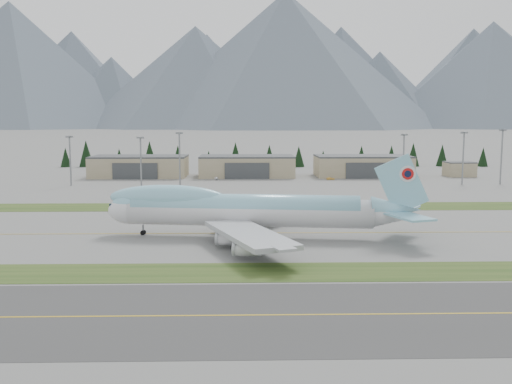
{
  "coord_description": "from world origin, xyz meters",
  "views": [
    {
      "loc": [
        -17.25,
        -143.11,
        28.49
      ],
      "look_at": [
        -13.34,
        20.87,
        8.0
      ],
      "focal_mm": 40.0,
      "sensor_mm": 36.0,
      "label": 1
    }
  ],
  "objects_px": {
    "hangar_right": "(363,166)",
    "boeing_747_freighter": "(246,209)",
    "service_vehicle_a": "(216,180)",
    "service_vehicle_c": "(413,179)",
    "hangar_left": "(140,166)",
    "service_vehicle_b": "(331,180)",
    "hangar_center": "(247,166)"
  },
  "relations": [
    {
      "from": "hangar_center",
      "to": "service_vehicle_a",
      "type": "bearing_deg",
      "value": -133.23
    },
    {
      "from": "hangar_left",
      "to": "hangar_right",
      "type": "relative_size",
      "value": 1.0
    },
    {
      "from": "hangar_left",
      "to": "service_vehicle_c",
      "type": "height_order",
      "value": "hangar_left"
    },
    {
      "from": "hangar_left",
      "to": "hangar_right",
      "type": "xyz_separation_m",
      "value": [
        115.0,
        0.0,
        0.0
      ]
    },
    {
      "from": "service_vehicle_b",
      "to": "hangar_center",
      "type": "bearing_deg",
      "value": 61.92
    },
    {
      "from": "service_vehicle_c",
      "to": "boeing_747_freighter",
      "type": "bearing_deg",
      "value": -126.69
    },
    {
      "from": "boeing_747_freighter",
      "to": "service_vehicle_c",
      "type": "bearing_deg",
      "value": 66.75
    },
    {
      "from": "hangar_left",
      "to": "service_vehicle_c",
      "type": "bearing_deg",
      "value": -6.05
    },
    {
      "from": "service_vehicle_c",
      "to": "hangar_right",
      "type": "bearing_deg",
      "value": 140.84
    },
    {
      "from": "service_vehicle_a",
      "to": "boeing_747_freighter",
      "type": "bearing_deg",
      "value": -95.42
    },
    {
      "from": "boeing_747_freighter",
      "to": "hangar_center",
      "type": "height_order",
      "value": "boeing_747_freighter"
    },
    {
      "from": "hangar_center",
      "to": "service_vehicle_c",
      "type": "bearing_deg",
      "value": -10.04
    },
    {
      "from": "hangar_center",
      "to": "hangar_left",
      "type": "bearing_deg",
      "value": 180.0
    },
    {
      "from": "hangar_center",
      "to": "service_vehicle_c",
      "type": "relative_size",
      "value": 13.21
    },
    {
      "from": "boeing_747_freighter",
      "to": "hangar_left",
      "type": "xyz_separation_m",
      "value": [
        -53.51,
        154.8,
        -1.52
      ]
    },
    {
      "from": "boeing_747_freighter",
      "to": "hangar_left",
      "type": "height_order",
      "value": "boeing_747_freighter"
    },
    {
      "from": "boeing_747_freighter",
      "to": "hangar_right",
      "type": "xyz_separation_m",
      "value": [
        61.49,
        154.8,
        -1.52
      ]
    },
    {
      "from": "boeing_747_freighter",
      "to": "hangar_center",
      "type": "xyz_separation_m",
      "value": [
        1.49,
        154.8,
        -1.52
      ]
    },
    {
      "from": "service_vehicle_a",
      "to": "hangar_right",
      "type": "bearing_deg",
      "value": 1.03
    },
    {
      "from": "hangar_center",
      "to": "hangar_right",
      "type": "height_order",
      "value": "same"
    },
    {
      "from": "boeing_747_freighter",
      "to": "service_vehicle_b",
      "type": "xyz_separation_m",
      "value": [
        42.1,
        136.5,
        -6.9
      ]
    },
    {
      "from": "hangar_left",
      "to": "service_vehicle_b",
      "type": "xyz_separation_m",
      "value": [
        95.61,
        -18.3,
        -5.39
      ]
    },
    {
      "from": "hangar_center",
      "to": "boeing_747_freighter",
      "type": "bearing_deg",
      "value": -90.55
    },
    {
      "from": "hangar_center",
      "to": "hangar_right",
      "type": "relative_size",
      "value": 1.0
    },
    {
      "from": "hangar_right",
      "to": "service_vehicle_c",
      "type": "relative_size",
      "value": 13.21
    },
    {
      "from": "hangar_left",
      "to": "hangar_right",
      "type": "distance_m",
      "value": 115.0
    },
    {
      "from": "hangar_right",
      "to": "service_vehicle_a",
      "type": "height_order",
      "value": "hangar_right"
    },
    {
      "from": "boeing_747_freighter",
      "to": "hangar_right",
      "type": "height_order",
      "value": "boeing_747_freighter"
    },
    {
      "from": "service_vehicle_a",
      "to": "service_vehicle_c",
      "type": "bearing_deg",
      "value": -10.15
    },
    {
      "from": "hangar_right",
      "to": "boeing_747_freighter",
      "type": "bearing_deg",
      "value": -111.66
    },
    {
      "from": "hangar_center",
      "to": "service_vehicle_c",
      "type": "height_order",
      "value": "hangar_center"
    },
    {
      "from": "service_vehicle_a",
      "to": "service_vehicle_c",
      "type": "height_order",
      "value": "service_vehicle_a"
    }
  ]
}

